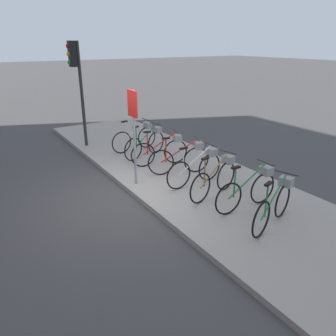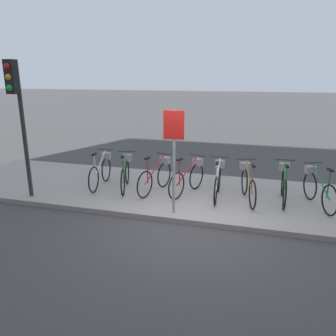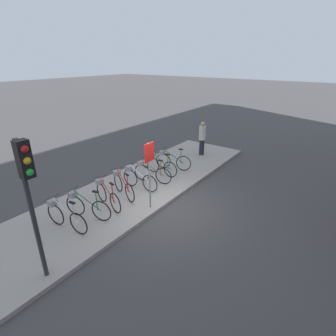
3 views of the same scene
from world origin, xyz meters
name	(u,v)px [view 3 (image 3 of 3)]	position (x,y,z in m)	size (l,w,h in m)	color
ground_plane	(164,208)	(0.00, 0.00, 0.00)	(120.00, 120.00, 0.00)	#423F3F
sidewalk	(128,193)	(0.00, 1.69, 0.06)	(14.11, 3.39, 0.12)	#9E9389
parked_bicycle_0	(64,215)	(-2.76, 1.57, 0.56)	(0.46, 1.63, 1.01)	black
parked_bicycle_1	(85,205)	(-2.04, 1.54, 0.56)	(0.60, 1.58, 1.01)	black
parked_bicycle_2	(107,194)	(-1.16, 1.55, 0.56)	(0.56, 1.60, 1.01)	black
parked_bicycle_3	(122,184)	(-0.32, 1.63, 0.56)	(0.68, 1.55, 1.01)	black
parked_bicycle_4	(138,178)	(0.43, 1.56, 0.56)	(0.46, 1.64, 1.01)	black
parked_bicycle_5	(150,172)	(1.15, 1.54, 0.56)	(0.55, 1.60, 1.01)	black
parked_bicycle_6	(160,164)	(1.99, 1.72, 0.56)	(0.46, 1.64, 1.01)	black
parked_bicycle_7	(171,160)	(2.73, 1.62, 0.56)	(0.63, 1.57, 1.01)	black
pedestrian	(202,138)	(5.24, 1.46, 1.03)	(0.34, 0.34, 1.73)	#23232D
traffic_light	(28,184)	(-4.12, 0.24, 2.49)	(0.24, 0.40, 3.28)	#2D2D2D
sign_post	(149,165)	(-0.38, 0.29, 1.66)	(0.44, 0.07, 2.26)	#99999E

